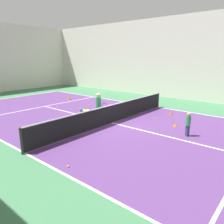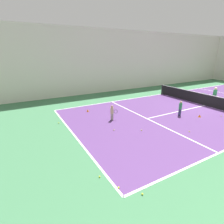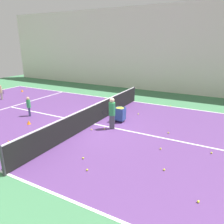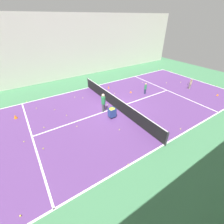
% 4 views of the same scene
% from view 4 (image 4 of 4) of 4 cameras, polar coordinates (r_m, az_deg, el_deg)
% --- Properties ---
extents(ground_plane, '(36.96, 36.96, 0.00)m').
position_cam_4_polar(ground_plane, '(13.02, 1.40, 1.56)').
color(ground_plane, '#3D754C').
extents(court_playing_area, '(10.60, 24.46, 0.00)m').
position_cam_4_polar(court_playing_area, '(13.02, 1.40, 1.56)').
color(court_playing_area, '#563370').
rests_on(court_playing_area, ground).
extents(line_baseline_near, '(10.60, 0.10, 0.00)m').
position_cam_4_polar(line_baseline_near, '(21.80, 29.46, 10.51)').
color(line_baseline_near, white).
rests_on(line_baseline_near, ground).
extents(line_sideline_left, '(0.10, 24.46, 0.00)m').
position_cam_4_polar(line_sideline_left, '(10.04, 19.16, -11.68)').
color(line_sideline_left, white).
rests_on(line_sideline_left, ground).
extents(line_sideline_right, '(0.10, 24.46, 0.00)m').
position_cam_4_polar(line_sideline_right, '(17.16, -8.79, 9.21)').
color(line_sideline_right, white).
rests_on(line_sideline_right, ground).
extents(line_service_near, '(10.60, 0.10, 0.00)m').
position_cam_4_polar(line_service_near, '(17.34, 20.23, 7.79)').
color(line_service_near, white).
rests_on(line_service_near, ground).
extents(line_service_far, '(10.60, 0.10, 0.00)m').
position_cam_4_polar(line_service_far, '(11.35, -28.18, -8.27)').
color(line_service_far, white).
rests_on(line_service_far, ground).
extents(line_centre_service, '(0.10, 13.45, 0.00)m').
position_cam_4_polar(line_centre_service, '(13.02, 1.40, 1.58)').
color(line_centre_service, white).
rests_on(line_centre_service, ground).
extents(hall_enclosure_right, '(0.15, 33.26, 7.12)m').
position_cam_4_polar(hall_enclosure_right, '(20.08, -15.52, 22.53)').
color(hall_enclosure_right, silver).
rests_on(hall_enclosure_right, ground).
extents(tennis_net, '(10.90, 0.10, 1.08)m').
position_cam_4_polar(tennis_net, '(12.75, 1.43, 3.71)').
color(tennis_net, '#2D2D33').
rests_on(tennis_net, ground).
extents(player_near_baseline, '(0.27, 0.57, 1.09)m').
position_cam_4_polar(player_near_baseline, '(18.47, 27.74, 9.61)').
color(player_near_baseline, gray).
rests_on(player_near_baseline, ground).
extents(coach_at_net, '(0.47, 0.64, 1.61)m').
position_cam_4_polar(coach_at_net, '(12.12, -3.31, 3.98)').
color(coach_at_net, '#4C4C56').
rests_on(coach_at_net, ground).
extents(child_midcourt, '(0.32, 0.32, 1.16)m').
position_cam_4_polar(child_midcourt, '(15.60, 12.62, 9.00)').
color(child_midcourt, '#2D3351').
rests_on(child_midcourt, ground).
extents(ball_cart, '(0.48, 0.52, 0.83)m').
position_cam_4_polar(ball_cart, '(11.52, -0.00, 0.37)').
color(ball_cart, '#2D478C').
rests_on(ball_cart, ground).
extents(training_cone_0, '(0.21, 0.21, 0.20)m').
position_cam_4_polar(training_cone_0, '(15.82, 7.17, 7.66)').
color(training_cone_0, orange).
rests_on(training_cone_0, ground).
extents(training_cone_1, '(0.19, 0.19, 0.21)m').
position_cam_4_polar(training_cone_1, '(18.44, 35.28, 5.42)').
color(training_cone_1, orange).
rests_on(training_cone_1, ground).
extents(training_cone_2, '(0.18, 0.18, 0.29)m').
position_cam_4_polar(training_cone_2, '(16.73, -1.30, 9.49)').
color(training_cone_2, orange).
rests_on(training_cone_2, ground).
extents(training_cone_3, '(0.27, 0.27, 0.32)m').
position_cam_4_polar(training_cone_3, '(13.83, -32.92, -1.47)').
color(training_cone_3, orange).
rests_on(training_cone_3, ground).
extents(tennis_ball_1, '(0.07, 0.07, 0.07)m').
position_cam_4_polar(tennis_ball_1, '(12.51, -16.90, -1.26)').
color(tennis_ball_1, yellow).
rests_on(tennis_ball_1, ground).
extents(tennis_ball_2, '(0.07, 0.07, 0.07)m').
position_cam_4_polar(tennis_ball_2, '(12.88, -2.76, 1.34)').
color(tennis_ball_2, yellow).
rests_on(tennis_ball_2, ground).
extents(tennis_ball_3, '(0.07, 0.07, 0.07)m').
position_cam_4_polar(tennis_ball_3, '(21.27, 35.10, 8.35)').
color(tennis_ball_3, yellow).
rests_on(tennis_ball_3, ground).
extents(tennis_ball_4, '(0.07, 0.07, 0.07)m').
position_cam_4_polar(tennis_ball_4, '(10.12, -24.72, -12.52)').
color(tennis_ball_4, yellow).
rests_on(tennis_ball_4, ground).
extents(tennis_ball_6, '(0.07, 0.07, 0.07)m').
position_cam_4_polar(tennis_ball_6, '(24.19, 19.50, 14.81)').
color(tennis_ball_6, yellow).
rests_on(tennis_ball_6, ground).
extents(tennis_ball_7, '(0.07, 0.07, 0.07)m').
position_cam_4_polar(tennis_ball_7, '(19.36, 20.08, 10.46)').
color(tennis_ball_7, yellow).
rests_on(tennis_ball_7, ground).
extents(tennis_ball_9, '(0.07, 0.07, 0.07)m').
position_cam_4_polar(tennis_ball_9, '(16.06, -29.79, 3.48)').
color(tennis_ball_9, yellow).
rests_on(tennis_ball_9, ground).
extents(tennis_ball_10, '(0.07, 0.07, 0.07)m').
position_cam_4_polar(tennis_ball_10, '(10.55, 2.82, -6.72)').
color(tennis_ball_10, yellow).
rests_on(tennis_ball_10, ground).
extents(tennis_ball_11, '(0.07, 0.07, 0.07)m').
position_cam_4_polar(tennis_ball_11, '(14.49, -26.88, 1.32)').
color(tennis_ball_11, yellow).
rests_on(tennis_ball_11, ground).
extents(tennis_ball_12, '(0.07, 0.07, 0.07)m').
position_cam_4_polar(tennis_ball_12, '(23.98, 21.62, 14.25)').
color(tennis_ball_12, yellow).
rests_on(tennis_ball_12, ground).
extents(tennis_ball_13, '(0.07, 0.07, 0.07)m').
position_cam_4_polar(tennis_ball_13, '(16.06, -24.70, 4.90)').
color(tennis_ball_13, yellow).
rests_on(tennis_ball_13, ground).
extents(tennis_ball_14, '(0.07, 0.07, 0.07)m').
position_cam_4_polar(tennis_ball_14, '(20.08, 24.68, 10.22)').
color(tennis_ball_14, yellow).
rests_on(tennis_ball_14, ground).
extents(tennis_ball_15, '(0.07, 0.07, 0.07)m').
position_cam_4_polar(tennis_ball_15, '(15.21, -13.99, 5.54)').
color(tennis_ball_15, yellow).
rests_on(tennis_ball_15, ground).
extents(tennis_ball_16, '(0.07, 0.07, 0.07)m').
position_cam_4_polar(tennis_ball_16, '(11.77, -24.48, -5.39)').
color(tennis_ball_16, yellow).
rests_on(tennis_ball_16, ground).
extents(tennis_ball_17, '(0.07, 0.07, 0.07)m').
position_cam_4_polar(tennis_ball_17, '(14.89, -11.06, 5.31)').
color(tennis_ball_17, yellow).
rests_on(tennis_ball_17, ground).
extents(tennis_ball_18, '(0.07, 0.07, 0.07)m').
position_cam_4_polar(tennis_ball_18, '(13.41, -1.77, 2.71)').
color(tennis_ball_18, yellow).
rests_on(tennis_ball_18, ground).
extents(tennis_ball_19, '(0.07, 0.07, 0.07)m').
position_cam_4_polar(tennis_ball_19, '(18.57, 11.49, 10.89)').
color(tennis_ball_19, yellow).
rests_on(tennis_ball_19, ground).
extents(tennis_ball_20, '(0.07, 0.07, 0.07)m').
position_cam_4_polar(tennis_ball_20, '(11.65, 24.65, -5.87)').
color(tennis_ball_20, yellow).
rests_on(tennis_ball_20, ground).
extents(tennis_ball_21, '(0.07, 0.07, 0.07)m').
position_cam_4_polar(tennis_ball_21, '(8.11, -31.53, -30.62)').
color(tennis_ball_21, yellow).
rests_on(tennis_ball_21, ground).
extents(tennis_ball_22, '(0.07, 0.07, 0.07)m').
position_cam_4_polar(tennis_ball_22, '(11.12, -13.21, -5.35)').
color(tennis_ball_22, yellow).
rests_on(tennis_ball_22, ground).
extents(tennis_ball_23, '(0.07, 0.07, 0.07)m').
position_cam_4_polar(tennis_ball_23, '(8.53, 6.27, -19.24)').
color(tennis_ball_23, yellow).
rests_on(tennis_ball_23, ground).
extents(tennis_ball_24, '(0.07, 0.07, 0.07)m').
position_cam_4_polar(tennis_ball_24, '(24.17, 17.42, 15.16)').
color(tennis_ball_24, yellow).
rests_on(tennis_ball_24, ground).
extents(tennis_ball_25, '(0.07, 0.07, 0.07)m').
position_cam_4_polar(tennis_ball_25, '(12.42, -1.41, 0.08)').
color(tennis_ball_25, yellow).
rests_on(tennis_ball_25, ground).
extents(tennis_ball_26, '(0.07, 0.07, 0.07)m').
position_cam_4_polar(tennis_ball_26, '(15.52, 0.98, 7.12)').
color(tennis_ball_26, yellow).
rests_on(tennis_ball_26, ground).
extents(tennis_ball_27, '(0.07, 0.07, 0.07)m').
position_cam_4_polar(tennis_ball_27, '(11.15, -30.54, -9.69)').
color(tennis_ball_27, yellow).
rests_on(tennis_ball_27, ground).
extents(tennis_ball_28, '(0.07, 0.07, 0.07)m').
position_cam_4_polar(tennis_ball_28, '(13.64, -21.03, 0.89)').
color(tennis_ball_28, yellow).
rests_on(tennis_ball_28, ground).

